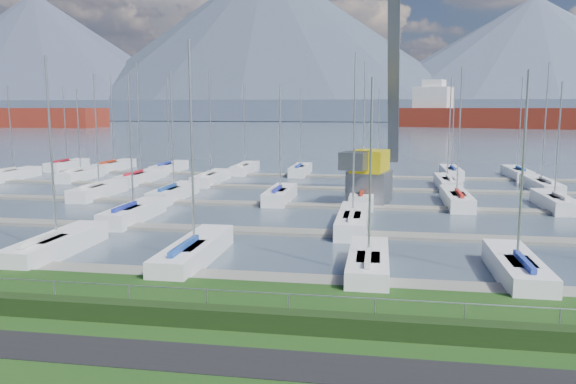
# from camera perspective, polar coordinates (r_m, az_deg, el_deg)

# --- Properties ---
(path) EXTENTS (160.00, 2.00, 0.04)m
(path) POSITION_cam_1_polar(r_m,az_deg,el_deg) (18.23, -8.00, -16.47)
(path) COLOR black
(path) RESTS_ON grass
(water) EXTENTS (800.00, 540.00, 0.20)m
(water) POSITION_cam_1_polar(r_m,az_deg,el_deg) (278.90, 8.35, 6.83)
(water) COLOR #414F5F
(hedge) EXTENTS (80.00, 0.70, 0.70)m
(hedge) POSITION_cam_1_polar(r_m,az_deg,el_deg) (20.39, -5.80, -12.60)
(hedge) COLOR black
(hedge) RESTS_ON grass
(fence) EXTENTS (80.00, 0.04, 0.04)m
(fence) POSITION_cam_1_polar(r_m,az_deg,el_deg) (20.46, -5.54, -9.99)
(fence) COLOR #919499
(fence) RESTS_ON grass
(foothill) EXTENTS (900.00, 80.00, 12.00)m
(foothill) POSITION_cam_1_polar(r_m,az_deg,el_deg) (348.77, 8.59, 8.21)
(foothill) COLOR #465167
(foothill) RESTS_ON water
(mountains) EXTENTS (1190.00, 360.00, 115.00)m
(mountains) POSITION_cam_1_polar(r_m,az_deg,el_deg) (425.15, 9.89, 13.72)
(mountains) COLOR #425060
(mountains) RESTS_ON water
(docks) EXTENTS (90.00, 41.60, 0.25)m
(docks) POSITION_cam_1_polar(r_m,az_deg,el_deg) (45.71, 2.85, -1.41)
(docks) COLOR slate
(docks) RESTS_ON water
(crane) EXTENTS (5.08, 13.43, 22.35)m
(crane) POSITION_cam_1_polar(r_m,az_deg,el_deg) (48.07, 8.94, 5.65)
(crane) COLOR slate
(crane) RESTS_ON water
(cargo_ship_mid) EXTENTS (101.75, 50.59, 21.50)m
(cargo_ship_mid) POSITION_cam_1_polar(r_m,az_deg,el_deg) (237.64, 21.84, 6.97)
(cargo_ship_mid) COLOR maroon
(cargo_ship_mid) RESTS_ON water
(sailboat_fleet) EXTENTS (72.80, 49.41, 12.92)m
(sailboat_fleet) POSITION_cam_1_polar(r_m,az_deg,el_deg) (48.71, 0.77, 5.85)
(sailboat_fleet) COLOR navy
(sailboat_fleet) RESTS_ON water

